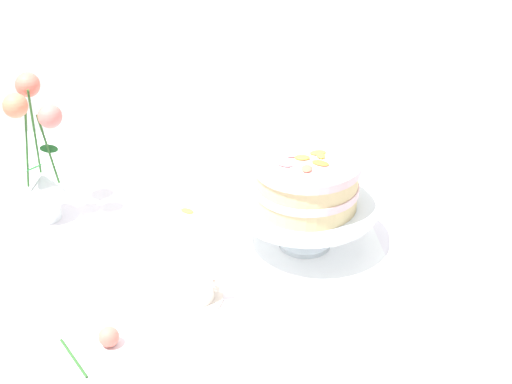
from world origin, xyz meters
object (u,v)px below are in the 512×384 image
at_px(fallen_rose, 107,338).
at_px(layer_cake, 307,183).
at_px(cake_stand, 306,212).
at_px(flower_vase, 39,161).
at_px(dining_table, 224,279).
at_px(teacup, 194,288).

bearing_deg(fallen_rose, layer_cake, 44.58).
height_order(cake_stand, flower_vase, flower_vase).
height_order(dining_table, fallen_rose, fallen_rose).
height_order(layer_cake, teacup, layer_cake).
xyz_separation_m(dining_table, fallen_rose, (-0.17, -0.34, 0.11)).
distance_m(cake_stand, layer_cake, 0.07).
bearing_deg(dining_table, teacup, -100.41).
bearing_deg(cake_stand, teacup, -136.23).
bearing_deg(teacup, layer_cake, 43.77).
distance_m(cake_stand, fallen_rose, 0.49).
distance_m(cake_stand, teacup, 0.29).
height_order(flower_vase, fallen_rose, flower_vase).
bearing_deg(layer_cake, fallen_rose, -135.42).
bearing_deg(dining_table, fallen_rose, -117.30).
xyz_separation_m(dining_table, teacup, (-0.04, -0.19, 0.12)).
bearing_deg(dining_table, cake_stand, 1.76).
xyz_separation_m(cake_stand, teacup, (-0.21, -0.20, -0.06)).
distance_m(dining_table, fallen_rose, 0.39).
distance_m(layer_cake, fallen_rose, 0.50).
xyz_separation_m(dining_table, cake_stand, (0.17, 0.01, 0.17)).
bearing_deg(flower_vase, dining_table, -11.87).
bearing_deg(fallen_rose, dining_table, 62.70).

